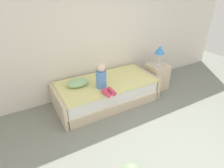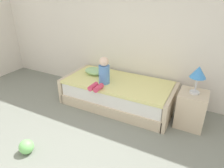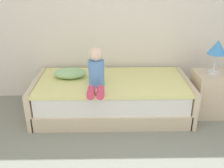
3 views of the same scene
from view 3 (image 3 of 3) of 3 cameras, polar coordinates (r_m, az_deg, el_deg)
The scene contains 6 objects.
wall_rear at distance 3.79m, azimuth 3.51°, elevation 17.98°, with size 7.20×0.10×2.90m, color silver.
bed at distance 3.54m, azimuth -0.07°, elevation -2.86°, with size 2.11×1.00×0.50m.
nightstand at distance 3.75m, azimuth 21.07°, elevation -2.05°, with size 0.44×0.44×0.60m, color beige.
table_lamp at distance 3.53m, azimuth 22.59°, elevation 7.28°, with size 0.24×0.24×0.45m.
child_figure at distance 3.14m, azimuth -3.59°, elevation 2.71°, with size 0.20×0.51×0.50m.
pillow at distance 3.53m, azimuth -9.41°, elevation 2.46°, with size 0.44×0.30×0.13m, color #99CC8C.
Camera 3 is at (-0.29, -1.16, 1.84)m, focal length 40.68 mm.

